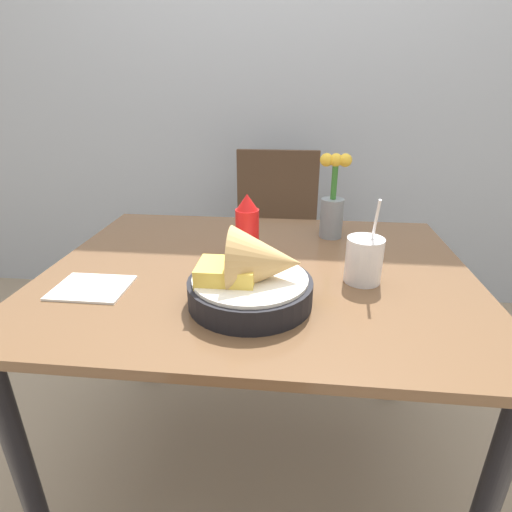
{
  "coord_description": "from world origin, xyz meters",
  "views": [
    {
      "loc": [
        0.1,
        -0.99,
        1.21
      ],
      "look_at": [
        -0.0,
        -0.06,
        0.81
      ],
      "focal_mm": 28.0,
      "sensor_mm": 36.0,
      "label": 1
    }
  ],
  "objects_px": {
    "food_basket": "(255,278)",
    "flower_vase": "(333,204)",
    "drink_cup": "(364,261)",
    "chair_far_window": "(276,232)",
    "ketchup_bottle": "(247,232)"
  },
  "relations": [
    {
      "from": "food_basket",
      "to": "flower_vase",
      "type": "bearing_deg",
      "value": 66.41
    },
    {
      "from": "chair_far_window",
      "to": "food_basket",
      "type": "distance_m",
      "value": 1.1
    },
    {
      "from": "food_basket",
      "to": "flower_vase",
      "type": "height_order",
      "value": "flower_vase"
    },
    {
      "from": "food_basket",
      "to": "flower_vase",
      "type": "relative_size",
      "value": 1.05
    },
    {
      "from": "ketchup_bottle",
      "to": "drink_cup",
      "type": "distance_m",
      "value": 0.31
    },
    {
      "from": "ketchup_bottle",
      "to": "flower_vase",
      "type": "xyz_separation_m",
      "value": [
        0.24,
        0.25,
        0.01
      ]
    },
    {
      "from": "drink_cup",
      "to": "ketchup_bottle",
      "type": "bearing_deg",
      "value": 166.99
    },
    {
      "from": "food_basket",
      "to": "ketchup_bottle",
      "type": "relative_size",
      "value": 1.41
    },
    {
      "from": "chair_far_window",
      "to": "ketchup_bottle",
      "type": "xyz_separation_m",
      "value": [
        -0.03,
        -0.86,
        0.3
      ]
    },
    {
      "from": "ketchup_bottle",
      "to": "flower_vase",
      "type": "bearing_deg",
      "value": 45.99
    },
    {
      "from": "drink_cup",
      "to": "flower_vase",
      "type": "distance_m",
      "value": 0.33
    },
    {
      "from": "chair_far_window",
      "to": "ketchup_bottle",
      "type": "height_order",
      "value": "ketchup_bottle"
    },
    {
      "from": "flower_vase",
      "to": "food_basket",
      "type": "bearing_deg",
      "value": -113.59
    },
    {
      "from": "food_basket",
      "to": "ketchup_bottle",
      "type": "xyz_separation_m",
      "value": [
        -0.04,
        0.21,
        0.03
      ]
    },
    {
      "from": "chair_far_window",
      "to": "flower_vase",
      "type": "distance_m",
      "value": 0.71
    }
  ]
}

